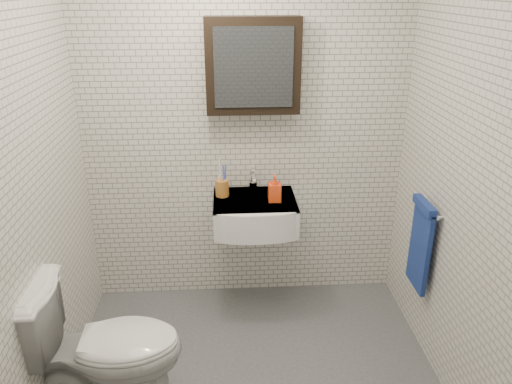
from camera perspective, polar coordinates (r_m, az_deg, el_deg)
ground at (r=3.15m, az=-0.22°, el=-20.95°), size 2.20×2.00×0.01m
room_shell at (r=2.39m, az=-0.27°, el=5.32°), size 2.22×2.02×2.51m
washbasin at (r=3.33m, az=-0.12°, el=-2.57°), size 0.55×0.50×0.20m
faucet at (r=3.45m, az=-0.32°, el=1.25°), size 0.06×0.20×0.15m
mirror_cabinet at (r=3.24m, az=-0.35°, el=14.19°), size 0.60×0.15×0.60m
towel_rail at (r=3.22m, az=18.32°, el=-5.39°), size 0.09×0.30×0.58m
toothbrush_cup at (r=3.37m, az=-3.89°, el=0.56°), size 0.12×0.12×0.25m
soap_bottle at (r=3.27m, az=2.13°, el=0.46°), size 0.08×0.08×0.18m
toilet at (r=2.85m, az=-17.07°, el=-16.75°), size 0.83×0.48×0.83m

